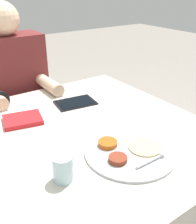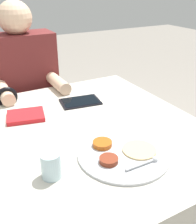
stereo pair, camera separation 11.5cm
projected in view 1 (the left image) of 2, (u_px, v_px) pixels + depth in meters
dining_table at (90, 192)px, 1.31m from camera, size 0.97×1.09×0.74m
thali_tray at (129, 151)px, 0.97m from camera, size 0.34×0.34×0.03m
red_notebook at (23, 120)px, 1.19m from camera, size 0.19×0.17×0.02m
tablet_device at (75, 103)px, 1.37m from camera, size 0.22×0.16×0.01m
person_diner at (16, 109)px, 1.68m from camera, size 0.42×0.45×1.22m
drinking_glass at (63, 168)px, 0.83m from camera, size 0.07×0.07×0.09m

